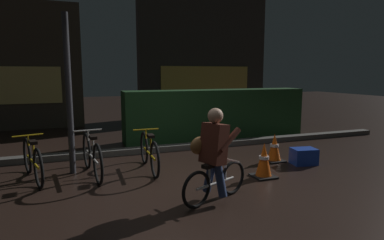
% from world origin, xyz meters
% --- Properties ---
extents(ground_plane, '(40.00, 40.00, 0.00)m').
position_xyz_m(ground_plane, '(0.00, 0.00, 0.00)').
color(ground_plane, black).
extents(sidewalk_curb, '(12.00, 0.24, 0.12)m').
position_xyz_m(sidewalk_curb, '(0.00, 2.20, 0.06)').
color(sidewalk_curb, '#56544F').
rests_on(sidewalk_curb, ground).
extents(hedge_row, '(4.80, 0.70, 1.27)m').
position_xyz_m(hedge_row, '(1.80, 3.10, 0.64)').
color(hedge_row, '#214723').
rests_on(hedge_row, ground).
extents(storefront_left, '(4.14, 0.54, 3.82)m').
position_xyz_m(storefront_left, '(-3.45, 6.50, 1.90)').
color(storefront_left, '#42382D').
rests_on(storefront_left, ground).
extents(storefront_right, '(5.05, 0.54, 5.18)m').
position_xyz_m(storefront_right, '(3.08, 7.20, 2.57)').
color(storefront_right, '#383330').
rests_on(storefront_right, ground).
extents(street_post, '(0.10, 0.10, 2.65)m').
position_xyz_m(street_post, '(-1.74, 1.20, 1.33)').
color(street_post, '#2D2D33').
rests_on(street_post, ground).
extents(parked_bike_left_mid, '(0.52, 1.47, 0.70)m').
position_xyz_m(parked_bike_left_mid, '(-2.33, 1.01, 0.32)').
color(parked_bike_left_mid, black).
rests_on(parked_bike_left_mid, ground).
extents(parked_bike_center_left, '(0.46, 1.59, 0.74)m').
position_xyz_m(parked_bike_center_left, '(-1.44, 0.93, 0.34)').
color(parked_bike_center_left, black).
rests_on(parked_bike_center_left, ground).
extents(parked_bike_center_right, '(0.46, 1.52, 0.70)m').
position_xyz_m(parked_bike_center_right, '(-0.48, 0.90, 0.32)').
color(parked_bike_center_right, black).
rests_on(parked_bike_center_right, ground).
extents(traffic_cone_near, '(0.36, 0.36, 0.57)m').
position_xyz_m(traffic_cone_near, '(1.19, -0.10, 0.28)').
color(traffic_cone_near, black).
rests_on(traffic_cone_near, ground).
extents(traffic_cone_far, '(0.36, 0.36, 0.54)m').
position_xyz_m(traffic_cone_far, '(1.91, 0.66, 0.26)').
color(traffic_cone_far, black).
rests_on(traffic_cone_far, ground).
extents(blue_crate, '(0.49, 0.39, 0.30)m').
position_xyz_m(blue_crate, '(2.31, 0.30, 0.15)').
color(blue_crate, '#193DB7').
rests_on(blue_crate, ground).
extents(cyclist, '(1.11, 0.54, 1.25)m').
position_xyz_m(cyclist, '(0.01, -0.72, 0.63)').
color(cyclist, black).
rests_on(cyclist, ground).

